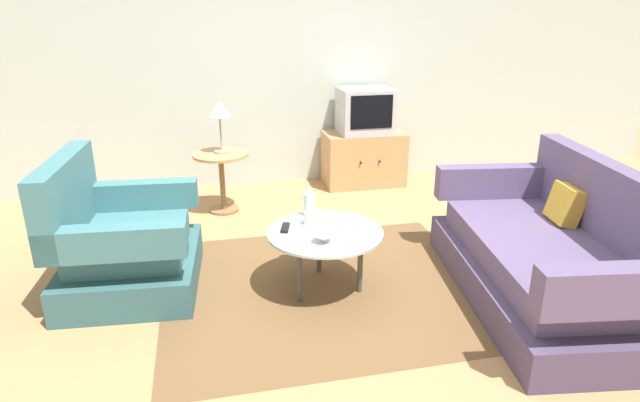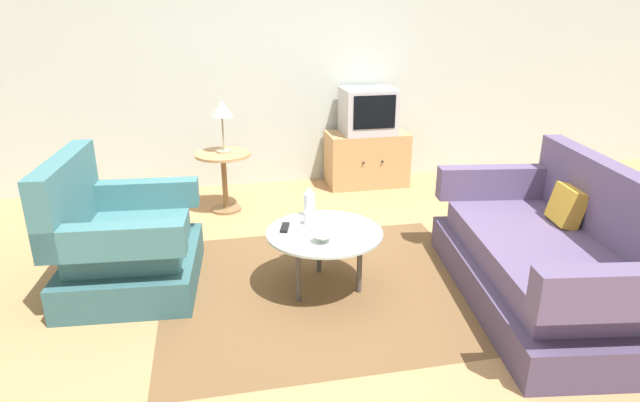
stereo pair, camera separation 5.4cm
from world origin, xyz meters
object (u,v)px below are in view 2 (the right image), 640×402
at_px(couch, 552,260).
at_px(television, 368,111).
at_px(mug, 310,218).
at_px(armchair, 122,245).
at_px(table_lamp, 222,111).
at_px(tv_stand, 366,159).
at_px(tv_remote_silver, 352,224).
at_px(coffee_table, 325,236).
at_px(side_table, 224,169).
at_px(vase, 309,202).
at_px(tv_remote_dark, 285,227).
at_px(bowl, 322,238).

bearing_deg(couch, television, 19.02).
xyz_separation_m(couch, mug, (-1.49, 0.59, 0.18)).
distance_m(armchair, table_lamp, 1.67).
distance_m(tv_stand, table_lamp, 1.72).
relative_size(television, tv_remote_silver, 3.20).
height_order(armchair, television, television).
xyz_separation_m(coffee_table, table_lamp, (-0.59, 1.67, 0.55)).
relative_size(side_table, tv_remote_silver, 3.31).
relative_size(tv_stand, vase, 3.91).
relative_size(couch, tv_remote_dark, 12.38).
relative_size(coffee_table, tv_remote_silver, 4.58).
relative_size(side_table, vase, 2.61).
distance_m(armchair, couch, 2.87).
distance_m(couch, bowl, 1.50).
bearing_deg(tv_remote_silver, tv_remote_dark, -172.22).
relative_size(coffee_table, table_lamp, 1.63).
xyz_separation_m(armchair, vase, (1.30, -0.02, 0.22)).
bearing_deg(bowl, side_table, 107.04).
relative_size(couch, television, 3.58).
relative_size(television, tv_remote_dark, 3.45).
xyz_separation_m(tv_stand, tv_remote_dark, (-1.18, -2.05, 0.15)).
xyz_separation_m(vase, bowl, (-0.00, -0.47, -0.08)).
distance_m(coffee_table, tv_remote_silver, 0.22).
bearing_deg(coffee_table, tv_remote_silver, 16.96).
xyz_separation_m(couch, tv_remote_dark, (-1.67, 0.55, 0.14)).
distance_m(table_lamp, tv_remote_dark, 1.69).
bearing_deg(table_lamp, tv_stand, 17.55).
bearing_deg(tv_stand, tv_remote_silver, -108.97).
distance_m(couch, tv_stand, 2.65).
bearing_deg(vase, coffee_table, -81.45).
distance_m(vase, mug, 0.18).
height_order(side_table, table_lamp, table_lamp).
bearing_deg(coffee_table, tv_stand, 66.72).
xyz_separation_m(armchair, couch, (2.76, -0.78, -0.01)).
relative_size(couch, bowl, 14.83).
distance_m(side_table, table_lamp, 0.54).
bearing_deg(television, tv_stand, 90.00).
distance_m(side_table, vase, 1.46).
xyz_separation_m(coffee_table, tv_stand, (0.92, 2.15, -0.10)).
distance_m(bowl, tv_remote_dark, 0.33).
distance_m(armchair, coffee_table, 1.39).
distance_m(couch, mug, 1.61).
bearing_deg(side_table, bowl, -72.96).
height_order(side_table, tv_remote_dark, side_table).
height_order(armchair, couch, armchair).
bearing_deg(tv_remote_silver, coffee_table, -151.31).
distance_m(side_table, tv_stand, 1.61).
relative_size(armchair, mug, 8.53).
bearing_deg(coffee_table, bowl, -107.10).
distance_m(tv_stand, vase, 2.10).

